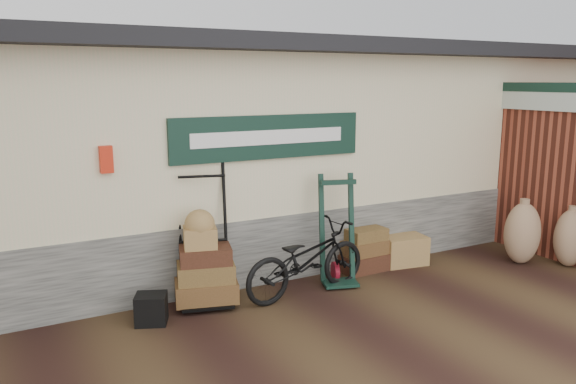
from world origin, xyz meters
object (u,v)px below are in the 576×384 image
object	(u,v)px
black_trunk	(151,309)
bicycle	(306,255)
green_barrow	(338,230)
suitcase_stack	(364,249)
porter_trolley	(203,231)
wicker_hamper	(403,250)

from	to	relation	value
black_trunk	bicycle	world-z (taller)	bicycle
green_barrow	suitcase_stack	bearing A→B (deg)	39.55
green_barrow	black_trunk	bearing A→B (deg)	-160.80
porter_trolley	wicker_hamper	bearing A→B (deg)	14.13
suitcase_stack	wicker_hamper	size ratio (longest dim) A/B	1.08
porter_trolley	green_barrow	xyz separation A→B (m)	(1.76, -0.25, -0.16)
suitcase_stack	bicycle	bearing A→B (deg)	-160.08
wicker_hamper	black_trunk	xyz separation A→B (m)	(-3.79, -0.29, -0.04)
porter_trolley	green_barrow	bearing A→B (deg)	7.03
porter_trolley	bicycle	bearing A→B (deg)	-4.78
porter_trolley	wicker_hamper	xyz separation A→B (m)	(3.04, -0.06, -0.67)
suitcase_stack	bicycle	world-z (taller)	bicycle
suitcase_stack	green_barrow	bearing A→B (deg)	-157.49
green_barrow	wicker_hamper	xyz separation A→B (m)	(1.28, 0.19, -0.52)
porter_trolley	wicker_hamper	world-z (taller)	porter_trolley
suitcase_stack	wicker_hamper	bearing A→B (deg)	-4.97
green_barrow	wicker_hamper	world-z (taller)	green_barrow
porter_trolley	green_barrow	size ratio (longest dim) A/B	1.21
green_barrow	suitcase_stack	size ratio (longest dim) A/B	2.09
black_trunk	green_barrow	bearing A→B (deg)	2.16
green_barrow	black_trunk	distance (m)	2.57
porter_trolley	black_trunk	size ratio (longest dim) A/B	5.26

